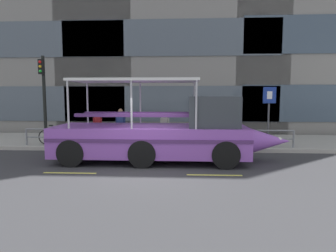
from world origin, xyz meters
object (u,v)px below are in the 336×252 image
duck_tour_boat (165,134)px  pedestrian_mid_right (121,122)px  pedestrian_near_bow (217,122)px  pedestrian_mid_left (165,125)px  parking_sign (269,106)px  pedestrian_near_stern (98,124)px  leaned_bicycle (56,137)px  traffic_light_pole (44,91)px

duck_tour_boat → pedestrian_mid_right: bearing=126.3°
pedestrian_near_bow → pedestrian_mid_left: bearing=-167.5°
pedestrian_near_bow → pedestrian_mid_left: size_ratio=1.11×
parking_sign → pedestrian_mid_left: bearing=176.3°
pedestrian_mid_right → pedestrian_near_stern: pedestrian_mid_right is taller
pedestrian_near_bow → pedestrian_mid_right: pedestrian_near_bow is taller
duck_tour_boat → pedestrian_mid_left: bearing=93.9°
leaned_bicycle → pedestrian_near_bow: pedestrian_near_bow is taller
pedestrian_near_bow → pedestrian_mid_left: (-2.61, -0.58, -0.11)m
pedestrian_near_stern → pedestrian_near_bow: bearing=3.1°
parking_sign → pedestrian_near_stern: 8.49m
parking_sign → leaned_bicycle: 10.40m
traffic_light_pole → pedestrian_mid_left: traffic_light_pole is taller
traffic_light_pole → pedestrian_mid_left: size_ratio=2.75×
pedestrian_near_stern → leaned_bicycle: bearing=-157.6°
duck_tour_boat → pedestrian_mid_left: duck_tour_boat is taller
duck_tour_boat → pedestrian_near_bow: duck_tour_boat is taller
parking_sign → pedestrian_near_stern: size_ratio=1.79×
pedestrian_mid_left → traffic_light_pole: bearing=-178.3°
traffic_light_pole → pedestrian_near_stern: bearing=9.6°
traffic_light_pole → pedestrian_near_bow: traffic_light_pole is taller
parking_sign → pedestrian_near_stern: (-8.42, 0.58, -0.95)m
pedestrian_mid_left → pedestrian_mid_right: 2.27m
pedestrian_mid_right → duck_tour_boat: bearing=-53.7°
parking_sign → pedestrian_mid_left: 5.06m
pedestrian_mid_right → pedestrian_near_stern: size_ratio=1.11×
leaned_bicycle → pedestrian_near_stern: bearing=22.4°
parking_sign → pedestrian_mid_left: size_ratio=1.77×
pedestrian_mid_left → pedestrian_mid_right: size_ratio=0.91×
leaned_bicycle → pedestrian_near_bow: size_ratio=1.00×
duck_tour_boat → pedestrian_mid_left: (-0.21, 3.13, 0.05)m
traffic_light_pole → parking_sign: (10.96, -0.15, -0.73)m
traffic_light_pole → pedestrian_near_bow: bearing=5.0°
parking_sign → pedestrian_near_bow: (-2.35, 0.91, -0.83)m
pedestrian_near_stern → pedestrian_mid_left: bearing=-4.3°
traffic_light_pole → parking_sign: 10.99m
traffic_light_pole → pedestrian_mid_right: bearing=6.3°
leaned_bicycle → pedestrian_mid_right: (3.07, 0.75, 0.66)m
duck_tour_boat → pedestrian_near_bow: (2.40, 3.71, 0.16)m
traffic_light_pole → leaned_bicycle: traffic_light_pole is taller
traffic_light_pole → leaned_bicycle: bearing=-26.7°
pedestrian_mid_left → pedestrian_near_stern: 3.47m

